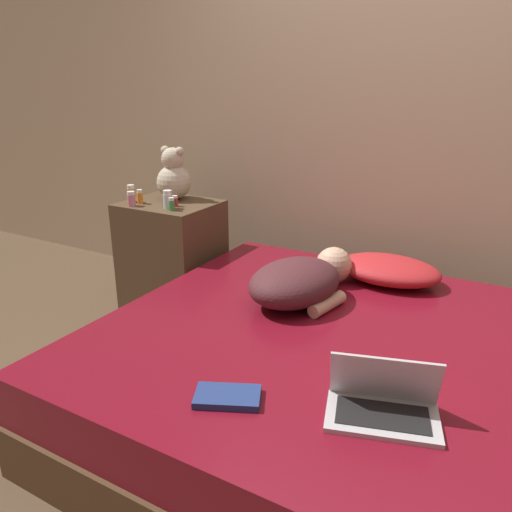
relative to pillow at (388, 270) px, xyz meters
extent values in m
plane|color=brown|center=(-0.10, -0.66, -0.50)|extent=(12.00, 12.00, 0.00)
cube|color=tan|center=(-0.10, 0.52, 0.80)|extent=(8.00, 0.06, 2.60)
cube|color=#4C331E|center=(-0.10, -0.66, -0.39)|extent=(1.77, 1.80, 0.23)
cube|color=maroon|center=(-0.10, -0.66, -0.17)|extent=(1.73, 1.77, 0.21)
cube|color=brown|center=(-1.31, -0.11, -0.14)|extent=(0.54, 0.46, 0.72)
ellipsoid|color=red|center=(0.00, 0.00, 0.00)|extent=(0.53, 0.35, 0.13)
ellipsoid|color=#4C2328|center=(-0.30, -0.46, 0.04)|extent=(0.46, 0.56, 0.20)
sphere|color=#DBAD8E|center=(-0.24, -0.14, 0.03)|extent=(0.18, 0.18, 0.18)
cylinder|color=#DBAD8E|center=(-0.14, -0.47, -0.03)|extent=(0.10, 0.23, 0.06)
cube|color=silver|center=(0.30, -1.11, -0.06)|extent=(0.38, 0.29, 0.02)
cube|color=black|center=(0.30, -1.11, -0.05)|extent=(0.30, 0.21, 0.00)
cube|color=silver|center=(0.28, -1.05, 0.04)|extent=(0.34, 0.17, 0.18)
cube|color=black|center=(0.28, -1.05, 0.04)|extent=(0.30, 0.15, 0.16)
sphere|color=beige|center=(-1.34, -0.02, 0.32)|extent=(0.21, 0.21, 0.21)
sphere|color=beige|center=(-1.34, -0.02, 0.46)|extent=(0.14, 0.14, 0.14)
sphere|color=beige|center=(-1.40, -0.02, 0.51)|extent=(0.05, 0.05, 0.05)
sphere|color=beige|center=(-1.29, -0.02, 0.51)|extent=(0.05, 0.05, 0.05)
cylinder|color=orange|center=(-1.44, -0.21, 0.25)|extent=(0.03, 0.03, 0.07)
cylinder|color=white|center=(-1.44, -0.21, 0.29)|extent=(0.03, 0.03, 0.02)
cylinder|color=#B72D2D|center=(-1.22, -0.16, 0.24)|extent=(0.03, 0.03, 0.05)
cylinder|color=white|center=(-1.22, -0.16, 0.27)|extent=(0.03, 0.03, 0.01)
cylinder|color=pink|center=(-1.44, -0.28, 0.25)|extent=(0.05, 0.05, 0.07)
cylinder|color=white|center=(-1.44, -0.28, 0.30)|extent=(0.04, 0.04, 0.02)
cylinder|color=#3D8E4C|center=(-1.17, -0.25, 0.25)|extent=(0.03, 0.03, 0.06)
cylinder|color=white|center=(-1.17, -0.25, 0.28)|extent=(0.03, 0.03, 0.02)
cylinder|color=silver|center=(-1.22, -0.23, 0.26)|extent=(0.05, 0.05, 0.08)
cylinder|color=white|center=(-1.22, -0.23, 0.31)|extent=(0.05, 0.05, 0.02)
cylinder|color=gold|center=(-1.52, -0.21, 0.26)|extent=(0.05, 0.05, 0.08)
cylinder|color=white|center=(-1.52, -0.21, 0.31)|extent=(0.04, 0.04, 0.02)
cube|color=navy|center=(-0.16, -1.25, -0.05)|extent=(0.24, 0.20, 0.02)
camera|label=1|loc=(0.59, -2.39, 0.90)|focal=35.00mm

